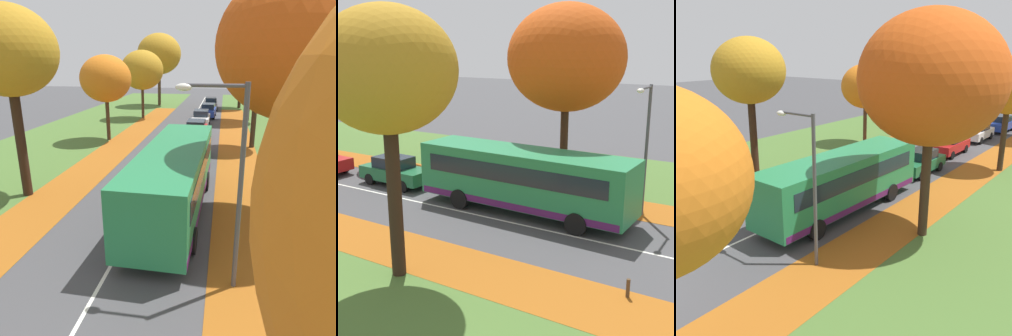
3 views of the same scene
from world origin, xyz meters
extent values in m
cube|color=#476B2D|center=(-9.20, 20.00, 0.00)|extent=(12.00, 90.00, 0.01)
cube|color=#9E5619|center=(-4.60, 14.00, 0.01)|extent=(2.80, 60.00, 0.00)
cube|color=#476B2D|center=(9.20, 20.00, 0.00)|extent=(12.00, 90.00, 0.01)
cube|color=#9E5619|center=(4.60, 14.00, 0.01)|extent=(2.80, 60.00, 0.00)
cube|color=silver|center=(0.00, 20.00, 0.00)|extent=(0.12, 80.00, 0.01)
cylinder|color=black|center=(-6.14, 11.91, 2.61)|extent=(0.47, 0.47, 5.22)
ellipsoid|color=#B27F1E|center=(-6.14, 11.91, 6.89)|extent=(4.43, 4.43, 3.99)
cylinder|color=#422D1E|center=(-6.13, 24.16, 1.76)|extent=(0.32, 0.32, 3.51)
ellipsoid|color=orange|center=(-6.13, 24.16, 5.08)|extent=(4.17, 4.17, 3.75)
cylinder|color=#422D1E|center=(-5.90, 35.54, 1.81)|extent=(0.33, 0.33, 3.62)
ellipsoid|color=#B27F1E|center=(-5.90, 35.54, 5.44)|extent=(4.84, 4.84, 4.36)
cylinder|color=#422D1E|center=(-6.19, 47.22, 2.48)|extent=(0.45, 0.45, 4.97)
ellipsoid|color=#B27F1E|center=(-6.19, 47.22, 7.36)|extent=(6.37, 6.37, 5.73)
cylinder|color=#382619|center=(6.06, 11.40, 2.35)|extent=(0.42, 0.42, 4.70)
ellipsoid|color=#C64C14|center=(6.06, 11.40, 7.01)|extent=(6.16, 6.16, 5.54)
cylinder|color=#382619|center=(5.76, 23.59, 2.14)|extent=(0.38, 0.38, 4.27)
ellipsoid|color=orange|center=(5.76, 23.59, 5.85)|extent=(4.20, 4.20, 3.78)
cylinder|color=#422D1E|center=(6.10, 35.70, 2.61)|extent=(0.47, 0.47, 5.21)
ellipsoid|color=#C64C14|center=(6.10, 35.70, 7.41)|extent=(5.86, 5.86, 5.28)
cylinder|color=#382619|center=(5.61, 46.29, 2.44)|extent=(0.44, 0.44, 4.89)
ellipsoid|color=#B27F1E|center=(5.61, 46.29, 6.97)|extent=(5.55, 5.55, 5.00)
cylinder|color=#47474C|center=(4.00, 6.44, 3.00)|extent=(0.14, 0.14, 6.00)
cylinder|color=#47474C|center=(3.20, 6.44, 5.90)|extent=(1.60, 0.10, 0.10)
ellipsoid|color=silver|center=(2.40, 6.44, 5.85)|extent=(0.44, 0.28, 0.20)
cube|color=#237A47|center=(1.46, 11.30, 1.73)|extent=(2.73, 10.45, 2.50)
cube|color=#19232D|center=(1.35, 6.16, 2.08)|extent=(2.30, 0.15, 1.30)
cube|color=#19232D|center=(1.46, 11.30, 2.13)|extent=(2.75, 9.21, 0.80)
cube|color=#4C1951|center=(1.46, 11.30, 0.66)|extent=(2.75, 10.25, 0.32)
cylinder|color=black|center=(2.58, 8.05, 0.48)|extent=(0.32, 0.97, 0.96)
cylinder|color=black|center=(0.20, 8.10, 0.48)|extent=(0.32, 0.97, 0.96)
cylinder|color=black|center=(2.72, 14.13, 0.48)|extent=(0.32, 0.97, 0.96)
cylinder|color=black|center=(0.34, 14.18, 0.48)|extent=(0.32, 0.97, 0.96)
cube|color=#1E6038|center=(1.66, 19.63, 0.67)|extent=(1.81, 4.24, 0.70)
cube|color=#19232D|center=(1.67, 19.78, 1.32)|extent=(1.50, 2.05, 0.60)
cylinder|color=black|center=(2.41, 18.31, 0.32)|extent=(0.24, 0.65, 0.64)
cylinder|color=black|center=(0.85, 18.35, 0.32)|extent=(0.24, 0.65, 0.64)
cylinder|color=black|center=(2.48, 20.91, 0.32)|extent=(0.24, 0.65, 0.64)
cylinder|color=black|center=(0.92, 20.95, 0.32)|extent=(0.24, 0.65, 0.64)
cube|color=#B21919|center=(1.19, 25.58, 0.67)|extent=(1.76, 4.22, 0.70)
cube|color=#19232D|center=(1.19, 25.73, 1.32)|extent=(1.47, 2.04, 0.60)
cylinder|color=black|center=(1.96, 24.27, 0.32)|extent=(0.23, 0.64, 0.64)
cylinder|color=black|center=(0.39, 24.29, 0.32)|extent=(0.23, 0.64, 0.64)
cylinder|color=black|center=(1.99, 26.88, 0.32)|extent=(0.23, 0.64, 0.64)
cylinder|color=black|center=(0.43, 26.90, 0.32)|extent=(0.23, 0.64, 0.64)
cube|color=silver|center=(1.19, 31.79, 0.67)|extent=(1.71, 4.20, 0.70)
cube|color=#19232D|center=(1.19, 31.94, 1.32)|extent=(1.45, 2.02, 0.60)
cylinder|color=black|center=(1.97, 30.48, 0.32)|extent=(0.22, 0.64, 0.64)
cylinder|color=black|center=(0.40, 30.48, 0.32)|extent=(0.22, 0.64, 0.64)
cylinder|color=black|center=(1.97, 33.09, 0.32)|extent=(0.22, 0.64, 0.64)
cylinder|color=black|center=(0.41, 33.09, 0.32)|extent=(0.22, 0.64, 0.64)
cube|color=#233D9E|center=(1.63, 37.21, 0.67)|extent=(1.81, 4.24, 0.70)
cube|color=#19232D|center=(1.64, 37.36, 1.32)|extent=(1.50, 2.05, 0.60)
cylinder|color=black|center=(2.38, 35.89, 0.32)|extent=(0.24, 0.65, 0.64)
cylinder|color=black|center=(0.82, 35.93, 0.32)|extent=(0.24, 0.65, 0.64)
cylinder|color=black|center=(2.45, 38.49, 0.32)|extent=(0.24, 0.65, 0.64)
cylinder|color=black|center=(0.88, 38.53, 0.32)|extent=(0.24, 0.65, 0.64)
cube|color=slate|center=(1.70, 43.95, 0.67)|extent=(1.86, 4.26, 0.70)
cube|color=#19232D|center=(1.69, 44.10, 1.32)|extent=(1.52, 2.07, 0.60)
cylinder|color=black|center=(2.53, 42.68, 0.32)|extent=(0.24, 0.65, 0.64)
cylinder|color=black|center=(0.96, 42.62, 0.32)|extent=(0.24, 0.65, 0.64)
cylinder|color=black|center=(2.43, 45.29, 0.32)|extent=(0.24, 0.65, 0.64)
cylinder|color=black|center=(0.86, 45.23, 0.32)|extent=(0.24, 0.65, 0.64)
camera|label=1|loc=(3.43, -2.08, 6.50)|focal=35.00mm
camera|label=2|loc=(-16.73, 1.14, 7.59)|focal=50.00mm
camera|label=3|loc=(13.29, -3.70, 8.21)|focal=42.00mm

